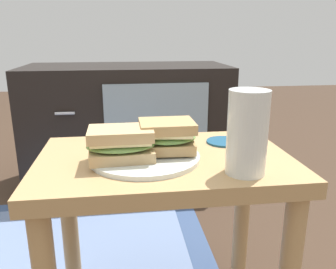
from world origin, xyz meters
The scene contains 8 objects.
side_table centered at (0.00, 0.00, 0.37)m, with size 0.56×0.36×0.46m.
tv_cabinet centered at (-0.06, 0.95, 0.29)m, with size 0.96×0.46×0.58m.
area_rug centered at (-0.26, 0.32, 0.00)m, with size 0.91×0.80×0.01m.
plate centered at (-0.04, -0.01, 0.47)m, with size 0.24×0.24×0.01m, color silver.
sandwich_front centered at (-0.09, -0.03, 0.50)m, with size 0.15×0.11×0.07m.
sandwich_back centered at (0.01, 0.00, 0.51)m, with size 0.13×0.11×0.07m.
beer_glass centered at (0.14, -0.11, 0.54)m, with size 0.08×0.08×0.16m.
coaster centered at (0.16, 0.08, 0.46)m, with size 0.09×0.09×0.01m, color navy.
Camera 1 is at (-0.09, -0.71, 0.72)m, focal length 36.61 mm.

